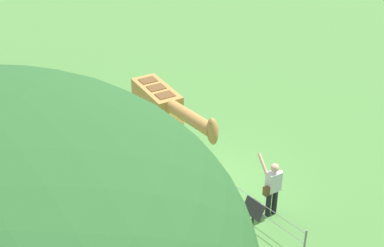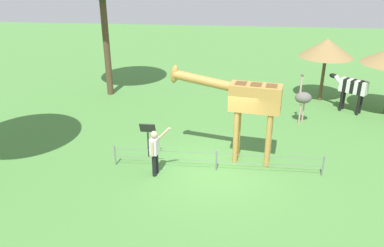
% 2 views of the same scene
% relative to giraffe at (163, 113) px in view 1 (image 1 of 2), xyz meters
% --- Properties ---
extents(ground_plane, '(60.00, 60.00, 0.00)m').
position_rel_giraffe_xyz_m(ground_plane, '(0.88, 0.75, -2.25)').
color(ground_plane, '#4C843D').
extents(giraffe, '(3.86, 1.13, 3.31)m').
position_rel_giraffe_xyz_m(giraffe, '(0.00, 0.00, 0.00)').
color(giraffe, '#BC8942').
rests_on(giraffe, ground_plane).
extents(visitor, '(0.68, 0.59, 1.71)m').
position_rel_giraffe_xyz_m(visitor, '(2.87, 1.28, -1.35)').
color(visitor, black).
rests_on(visitor, ground_plane).
extents(info_sign, '(0.56, 0.21, 1.32)m').
position_rel_giraffe_xyz_m(info_sign, '(3.37, 0.07, -1.30)').
color(info_sign, black).
rests_on(info_sign, ground_plane).
extents(wire_fence, '(7.05, 0.05, 0.75)m').
position_rel_giraffe_xyz_m(wire_fence, '(0.88, 0.81, -1.84)').
color(wire_fence, slate).
rests_on(wire_fence, ground_plane).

